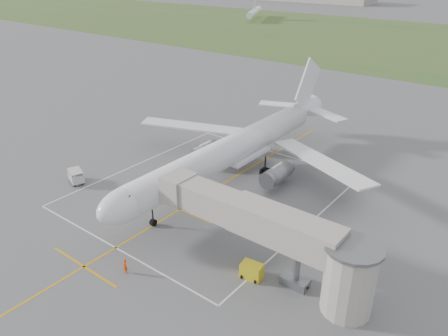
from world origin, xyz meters
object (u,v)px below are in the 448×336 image
Objects in this scene: airliner at (233,149)px; ramp_worker_wing at (200,151)px; gpu_unit at (252,271)px; ramp_worker_nose at (125,266)px; baggage_cart at (76,176)px; jet_bridge at (277,235)px.

ramp_worker_wing is at bearing 160.87° from airliner.
gpu_unit is 29.50m from ramp_worker_wing.
ramp_worker_nose is (-10.11, -7.01, 0.03)m from gpu_unit.
ramp_worker_wing is (7.45, 17.24, -0.13)m from baggage_cart.
baggage_cart is (-16.07, -14.25, -3.45)m from airliner.
airliner is at bearing 137.81° from jet_bridge.
baggage_cart is 18.78m from ramp_worker_wing.
jet_bridge is 14.70× the size of ramp_worker_nose.
ramp_worker_wing is at bearing 124.59° from ramp_worker_nose.
jet_bridge reaches higher than baggage_cart.
jet_bridge reaches higher than ramp_worker_nose.
airliner is 21.22m from jet_bridge.
airliner is 20.97× the size of gpu_unit.
airliner is 21.76m from baggage_cart.
gpu_unit is 30.23m from baggage_cart.
ramp_worker_nose is (4.01, -22.80, -3.60)m from airliner.
baggage_cart reaches higher than ramp_worker_nose.
baggage_cart is 1.88× the size of ramp_worker_wing.
airliner is 15.35× the size of baggage_cart.
jet_bridge is 32.02m from baggage_cart.
baggage_cart is 1.91× the size of ramp_worker_nose.
baggage_cart is at bearing 165.43° from ramp_worker_nose.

